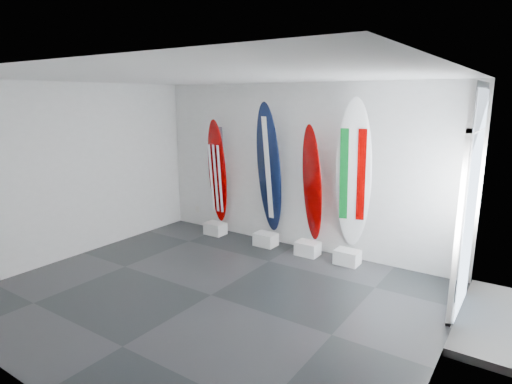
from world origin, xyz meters
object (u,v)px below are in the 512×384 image
Objects in this scene: surfboard_italy at (354,176)px; surfboard_swiss at (312,184)px; surfboard_navy at (269,169)px; surfboard_usa at (217,172)px.

surfboard_swiss is at bearing 165.57° from surfboard_italy.
surfboard_italy is (0.74, 0.00, 0.22)m from surfboard_swiss.
surfboard_usa is at bearing -171.42° from surfboard_navy.
surfboard_usa is at bearing -158.98° from surfboard_swiss.
surfboard_usa is 1.24m from surfboard_navy.
surfboard_italy is at bearing 21.02° from surfboard_swiss.
surfboard_italy reaches higher than surfboard_usa.
surfboard_swiss is 0.78m from surfboard_italy.
surfboard_italy is (1.63, 0.00, 0.04)m from surfboard_navy.
surfboard_navy is 0.91m from surfboard_swiss.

